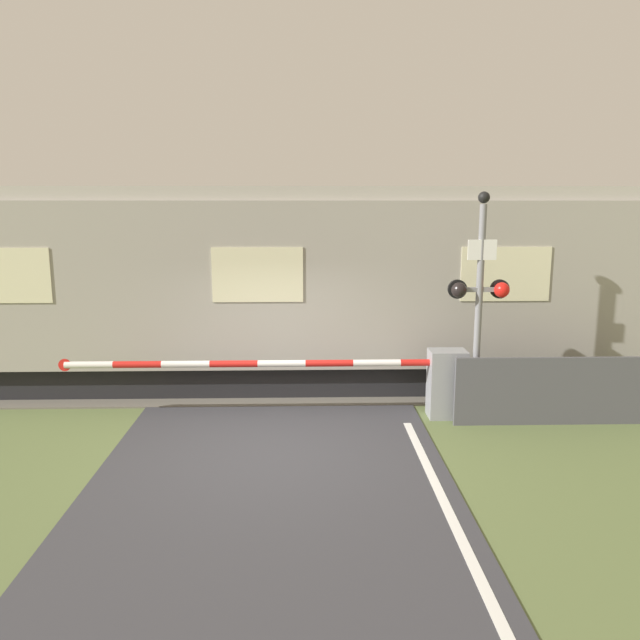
# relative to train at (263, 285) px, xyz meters

# --- Properties ---
(ground_plane) EXTENTS (80.00, 80.00, 0.00)m
(ground_plane) POSITION_rel_train_xyz_m (0.36, -3.50, -1.92)
(ground_plane) COLOR #5B6B3D
(track_bed) EXTENTS (36.00, 3.20, 0.13)m
(track_bed) POSITION_rel_train_xyz_m (0.36, 0.00, -1.90)
(track_bed) COLOR #666056
(track_bed) RESTS_ON ground_plane
(train) EXTENTS (15.43, 2.75, 3.76)m
(train) POSITION_rel_train_xyz_m (0.00, 0.00, 0.00)
(train) COLOR black
(train) RESTS_ON ground_plane
(crossing_barrier) EXTENTS (6.58, 0.44, 1.12)m
(crossing_barrier) POSITION_rel_train_xyz_m (2.50, -2.14, -1.29)
(crossing_barrier) COLOR gray
(crossing_barrier) RESTS_ON ground_plane
(signal_post) EXTENTS (0.97, 0.26, 3.65)m
(signal_post) POSITION_rel_train_xyz_m (3.53, -2.34, 0.15)
(signal_post) COLOR gray
(signal_post) RESTS_ON ground_plane
(roadside_fence) EXTENTS (3.28, 0.06, 1.10)m
(roadside_fence) POSITION_rel_train_xyz_m (4.79, -2.55, -1.37)
(roadside_fence) COLOR #4C4C51
(roadside_fence) RESTS_ON ground_plane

